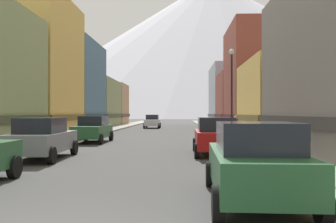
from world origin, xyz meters
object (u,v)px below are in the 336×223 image
(parking_meter_near, at_px, (308,147))
(potted_plant_1, at_px, (264,134))
(car_right_1, at_px, (215,136))
(streetlamp_right, at_px, (232,81))
(car_left_1, at_px, (42,138))
(potted_plant_0, at_px, (48,132))
(car_driving_0, at_px, (152,121))
(car_left_2, at_px, (93,129))
(trash_bin_right, at_px, (285,146))
(car_right_0, at_px, (255,162))
(pedestrian_0, at_px, (235,127))

(parking_meter_near, relative_size, potted_plant_1, 1.22)
(car_right_1, distance_m, parking_meter_near, 7.32)
(potted_plant_1, distance_m, streetlamp_right, 3.93)
(car_left_1, xyz_separation_m, potted_plant_0, (-3.20, 9.32, -0.19))
(parking_meter_near, xyz_separation_m, potted_plant_1, (1.25, 10.97, -0.23))
(car_driving_0, xyz_separation_m, potted_plant_1, (8.60, -26.99, -0.12))
(car_left_2, xyz_separation_m, car_driving_0, (2.20, 23.81, 0.00))
(car_right_1, xyz_separation_m, potted_plant_0, (-10.80, 7.32, -0.19))
(potted_plant_1, bearing_deg, streetlamp_right, 136.68)
(car_left_1, xyz_separation_m, trash_bin_right, (10.15, -0.64, -0.26))
(car_right_1, relative_size, parking_meter_near, 3.33)
(car_right_1, bearing_deg, potted_plant_1, 50.73)
(car_driving_0, bearing_deg, streetlamp_right, -74.71)
(parking_meter_near, xyz_separation_m, streetlamp_right, (-0.40, 12.53, 2.97))
(car_left_1, bearing_deg, streetlamp_right, 39.23)
(car_left_1, relative_size, car_left_2, 1.01)
(parking_meter_near, bearing_deg, car_right_0, -130.33)
(trash_bin_right, xyz_separation_m, streetlamp_right, (-1.00, 8.11, 3.34))
(car_right_1, bearing_deg, pedestrian_0, 76.14)
(trash_bin_right, bearing_deg, pedestrian_0, 90.46)
(parking_meter_near, bearing_deg, potted_plant_1, 83.50)
(car_left_1, xyz_separation_m, potted_plant_1, (10.80, 5.91, -0.12))
(parking_meter_near, relative_size, streetlamp_right, 0.23)
(car_left_1, relative_size, streetlamp_right, 0.76)
(potted_plant_1, bearing_deg, potted_plant_0, 166.32)
(car_right_0, bearing_deg, potted_plant_1, 76.43)
(potted_plant_1, distance_m, pedestrian_0, 6.06)
(trash_bin_right, bearing_deg, car_driving_0, 103.34)
(car_left_2, bearing_deg, potted_plant_0, 175.84)
(car_right_1, bearing_deg, car_left_2, 136.98)
(car_right_0, relative_size, parking_meter_near, 3.36)
(car_left_1, height_order, parking_meter_near, car_left_1)
(car_left_1, height_order, car_right_0, same)
(potted_plant_0, bearing_deg, car_right_0, -57.08)
(car_right_0, distance_m, parking_meter_near, 3.02)
(trash_bin_right, height_order, streetlamp_right, streetlamp_right)
(car_left_1, distance_m, car_right_0, 10.57)
(trash_bin_right, height_order, pedestrian_0, pedestrian_0)
(streetlamp_right, bearing_deg, potted_plant_0, 171.47)
(trash_bin_right, bearing_deg, car_right_0, -110.80)
(car_left_2, relative_size, car_right_0, 0.99)
(car_driving_0, xyz_separation_m, trash_bin_right, (7.95, -33.54, -0.26))
(car_right_1, relative_size, streetlamp_right, 0.76)
(pedestrian_0, bearing_deg, potted_plant_0, -168.86)
(car_left_1, relative_size, potted_plant_1, 4.10)
(car_right_0, bearing_deg, pedestrian_0, 82.75)
(car_left_2, relative_size, potted_plant_0, 4.47)
(car_left_1, bearing_deg, trash_bin_right, -3.59)
(car_left_2, xyz_separation_m, pedestrian_0, (10.05, 2.84, 0.01))
(car_driving_0, relative_size, potted_plant_1, 4.05)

